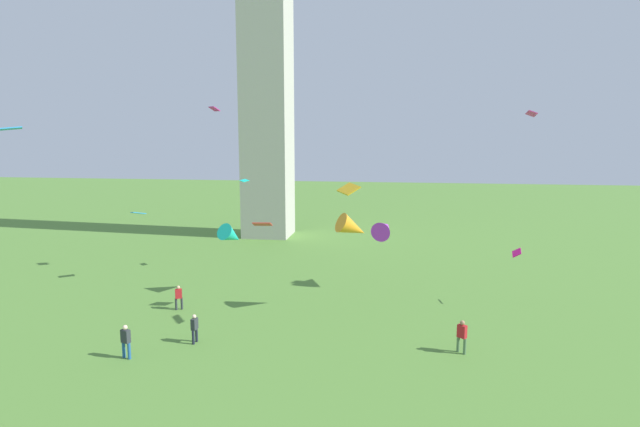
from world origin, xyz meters
name	(u,v)px	position (x,y,z in m)	size (l,w,h in m)	color
person_0	(126,340)	(-8.66, 11.78, 1.03)	(0.54, 0.41, 1.82)	#235693
person_1	(195,327)	(-5.91, 14.20, 0.95)	(0.30, 0.52, 1.67)	#1E2333
person_2	(179,296)	(-9.16, 19.27, 0.94)	(0.50, 0.43, 1.66)	#2D3338
person_3	(462,335)	(8.75, 15.12, 1.03)	(0.54, 0.51, 1.82)	#51754C
kite_flying_0	(353,228)	(2.39, 20.58, 5.67)	(2.65, 2.30, 2.03)	orange
kite_flying_1	(214,109)	(-9.37, 27.58, 13.73)	(1.10, 1.08, 0.38)	#D32391
kite_flying_2	(232,236)	(-6.69, 23.22, 4.36)	(2.05, 2.54, 2.01)	#17C1AD
kite_flying_3	(384,228)	(4.28, 26.42, 4.65)	(2.01, 2.56, 1.74)	#B132D6
kite_flying_4	(138,213)	(-14.94, 25.03, 5.58)	(1.22, 1.22, 0.36)	#3196D5
kite_flying_5	(532,114)	(14.15, 25.44, 13.09)	(0.62, 0.94, 0.47)	#DC339A
kite_flying_6	(244,181)	(-7.61, 29.45, 7.88)	(0.95, 0.95, 0.21)	#12E7CE
kite_flying_7	(349,189)	(2.46, 16.68, 8.60)	(1.45, 1.52, 0.62)	gold
kite_flying_8	(262,224)	(-3.37, 19.56, 5.94)	(1.25, 0.88, 0.36)	#BF372B
kite_flying_9	(517,253)	(13.22, 23.24, 3.81)	(0.65, 1.01, 0.58)	#DD0F7A
kite_flying_10	(10,129)	(-15.66, 13.42, 11.94)	(1.35, 1.32, 0.25)	#3093E3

